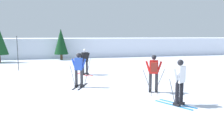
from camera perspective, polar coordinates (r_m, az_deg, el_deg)
The scene contains 8 objects.
ground_plane at distance 9.59m, azimuth -12.79°, elevation -7.94°, with size 120.00×120.00×0.00m, color silver.
far_snow_ridge at distance 31.25m, azimuth -13.40°, elevation 4.91°, with size 80.00×9.84×2.19m, color silver.
skier_white at distance 8.79m, azimuth 16.29°, elevation -3.37°, with size 1.08×1.59×1.71m.
skier_blue at distance 11.56m, azimuth -8.17°, elevation -0.50°, with size 0.96×1.62×1.71m.
skier_red at distance 10.53m, azimuth 10.22°, elevation -1.15°, with size 0.95×1.63×1.71m.
skier_black at distance 15.20m, azimuth -6.70°, elevation 1.51°, with size 1.02×1.60×1.71m.
trail_marker_pole at distance 18.24m, azimuth -22.22°, elevation 3.13°, with size 0.04×0.04×2.53m, color black.
conifer_far_left at distance 24.96m, azimuth -12.45°, elevation 6.13°, with size 1.46×1.46×3.26m.
Camera 1 is at (-0.05, -9.24, 2.58)m, focal length 37.12 mm.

